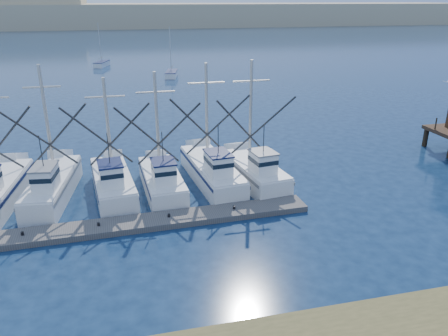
{
  "coord_description": "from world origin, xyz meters",
  "views": [
    {
      "loc": [
        -7.57,
        -16.97,
        12.36
      ],
      "look_at": [
        -1.58,
        8.0,
        2.36
      ],
      "focal_mm": 35.0,
      "sensor_mm": 36.0,
      "label": 1
    }
  ],
  "objects": [
    {
      "name": "sailboat_far",
      "position": [
        -10.55,
        72.23,
        0.5
      ],
      "size": [
        3.11,
        5.41,
        8.1
      ],
      "rotation": [
        0.0,
        0.0,
        -0.29
      ],
      "color": "white",
      "rests_on": "ground"
    },
    {
      "name": "dune_ridge",
      "position": [
        0.0,
        210.0,
        5.0
      ],
      "size": [
        360.0,
        60.0,
        10.0
      ],
      "primitive_type": "cube",
      "color": "tan",
      "rests_on": "ground"
    },
    {
      "name": "ground",
      "position": [
        0.0,
        0.0,
        0.0
      ],
      "size": [
        500.0,
        500.0,
        0.0
      ],
      "primitive_type": "plane",
      "color": "#0C1E38",
      "rests_on": "ground"
    },
    {
      "name": "floating_dock",
      "position": [
        -10.38,
        5.87,
        0.18
      ],
      "size": [
        27.05,
        2.65,
        0.36
      ],
      "primitive_type": "cube",
      "rotation": [
        0.0,
        0.0,
        0.03
      ],
      "color": "#5A5450",
      "rests_on": "ground"
    },
    {
      "name": "sailboat_near",
      "position": [
        1.16,
        57.22,
        0.5
      ],
      "size": [
        2.77,
        5.42,
        8.1
      ],
      "rotation": [
        0.0,
        0.0,
        -0.22
      ],
      "color": "white",
      "rests_on": "ground"
    },
    {
      "name": "trawler_fleet",
      "position": [
        -11.38,
        10.75,
        0.98
      ],
      "size": [
        26.3,
        8.89,
        10.44
      ],
      "color": "white",
      "rests_on": "ground"
    }
  ]
}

